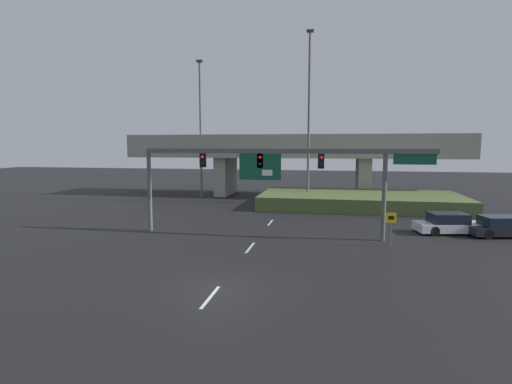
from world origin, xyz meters
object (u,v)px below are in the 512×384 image
Objects in this scene: parked_sedan_near_right at (449,224)px; parked_sedan_mid_right at (501,227)px; speed_limit_sign at (391,224)px; highway_light_pole_near at (309,115)px; signal_gantry at (277,164)px; highway_light_pole_far at (201,127)px.

parked_sedan_near_right is 3.11m from parked_sedan_mid_right.
speed_limit_sign is at bearing -162.41° from parked_sedan_mid_right.
highway_light_pole_near is at bearing 126.44° from parked_sedan_mid_right.
highway_light_pole_near is 20.02m from parked_sedan_mid_right.
highway_light_pole_near is 3.71× the size of parked_sedan_mid_right.
signal_gantry is 1.11× the size of highway_light_pole_near.
speed_limit_sign reaches higher than parked_sedan_near_right.
speed_limit_sign is 27.73m from highway_light_pole_far.
signal_gantry is at bearing 167.80° from speed_limit_sign.
highway_light_pole_far is 31.10m from parked_sedan_mid_right.
highway_light_pole_near is at bearing -14.68° from highway_light_pole_far.
highway_light_pole_near reaches higher than parked_sedan_mid_right.
parked_sedan_mid_right is (25.91, -15.50, -7.48)m from highway_light_pole_far.
highway_light_pole_near is 17.82m from parked_sedan_near_right.
signal_gantry reaches higher than parked_sedan_near_right.
highway_light_pole_near reaches higher than signal_gantry.
speed_limit_sign is 8.68m from parked_sedan_mid_right.
highway_light_pole_near is 1.11× the size of highway_light_pole_far.
signal_gantry is 21.64m from highway_light_pole_far.
signal_gantry is at bearing -58.09° from highway_light_pole_far.
signal_gantry is 1.23× the size of highway_light_pole_far.
speed_limit_sign reaches higher than parked_sedan_mid_right.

